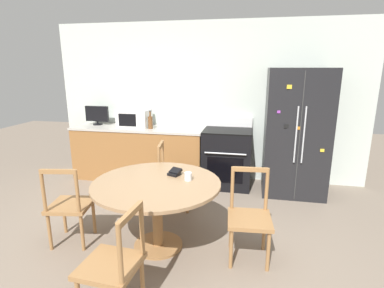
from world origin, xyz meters
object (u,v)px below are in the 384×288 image
(dining_chair_near, at_px, (114,265))
(dining_chair_left, at_px, (70,206))
(refrigerator, at_px, (296,132))
(counter_bottle, at_px, (150,122))
(countertop_tv, at_px, (97,115))
(candle_glass, at_px, (188,177))
(wallet, at_px, (175,173))
(dining_chair_far, at_px, (173,177))
(dining_chair_right, at_px, (249,218))
(microwave, at_px, (134,118))
(oven_range, at_px, (227,157))

(dining_chair_near, height_order, dining_chair_left, same)
(refrigerator, distance_m, counter_bottle, 2.27)
(countertop_tv, xyz_separation_m, candle_glass, (2.02, -1.88, -0.31))
(refrigerator, height_order, wallet, refrigerator)
(counter_bottle, relative_size, dining_chair_far, 0.33)
(refrigerator, distance_m, dining_chair_right, 2.00)
(wallet, bearing_deg, counter_bottle, 117.30)
(microwave, bearing_deg, countertop_tv, 176.05)
(counter_bottle, height_order, candle_glass, counter_bottle)
(candle_glass, bearing_deg, oven_range, 81.89)
(countertop_tv, bearing_deg, dining_chair_near, -60.25)
(dining_chair_left, distance_m, candle_glass, 1.31)
(dining_chair_left, height_order, dining_chair_far, same)
(dining_chair_near, height_order, candle_glass, dining_chair_near)
(dining_chair_near, distance_m, dining_chair_far, 1.89)
(countertop_tv, relative_size, dining_chair_left, 0.46)
(oven_range, distance_m, dining_chair_right, 1.93)
(countertop_tv, distance_m, wallet, 2.57)
(refrigerator, distance_m, dining_chair_near, 3.25)
(microwave, bearing_deg, candle_glass, -54.33)
(counter_bottle, distance_m, wallet, 1.81)
(oven_range, height_order, microwave, microwave)
(dining_chair_left, bearing_deg, dining_chair_far, 41.55)
(candle_glass, relative_size, wallet, 0.52)
(countertop_tv, xyz_separation_m, wallet, (1.85, -1.76, -0.32))
(countertop_tv, xyz_separation_m, dining_chair_left, (0.78, -2.12, -0.64))
(microwave, relative_size, dining_chair_near, 0.56)
(oven_range, xyz_separation_m, microwave, (-1.57, 0.05, 0.58))
(dining_chair_left, relative_size, candle_glass, 10.71)
(refrigerator, relative_size, wallet, 11.50)
(dining_chair_left, bearing_deg, wallet, 9.06)
(counter_bottle, relative_size, dining_chair_right, 0.33)
(countertop_tv, relative_size, candle_glass, 4.91)
(refrigerator, relative_size, dining_chair_near, 2.07)
(microwave, height_order, dining_chair_right, microwave)
(countertop_tv, distance_m, dining_chair_left, 2.34)
(microwave, relative_size, candle_glass, 6.05)
(countertop_tv, bearing_deg, counter_bottle, -9.01)
(counter_bottle, relative_size, dining_chair_near, 0.33)
(countertop_tv, bearing_deg, dining_chair_left, -69.86)
(microwave, bearing_deg, dining_chair_left, -88.07)
(countertop_tv, bearing_deg, wallet, -43.55)
(counter_bottle, height_order, dining_chair_near, counter_bottle)
(dining_chair_right, xyz_separation_m, candle_glass, (-0.64, 0.11, 0.34))
(counter_bottle, bearing_deg, dining_chair_near, -76.68)
(candle_glass, bearing_deg, microwave, 125.67)
(candle_glass, bearing_deg, dining_chair_left, -169.38)
(dining_chair_right, bearing_deg, countertop_tv, -41.40)
(dining_chair_right, distance_m, candle_glass, 0.73)
(dining_chair_far, bearing_deg, refrigerator, 109.26)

